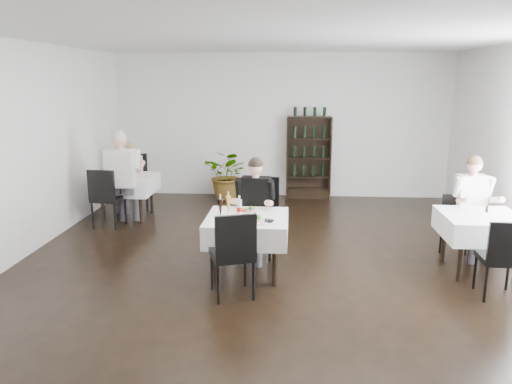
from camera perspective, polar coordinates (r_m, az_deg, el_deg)
room_shell at (r=6.15m, az=1.74°, el=3.68°), size 9.00×9.00×9.00m
wine_shelf at (r=10.51m, az=6.04°, el=3.86°), size 0.90×0.28×1.75m
main_table at (r=6.37m, az=-1.02°, el=-4.11°), size 1.03×1.03×0.77m
left_table at (r=9.25m, az=-14.54°, el=0.85°), size 0.98×0.98×0.77m
right_table at (r=7.06m, az=24.31°, el=-3.57°), size 0.98×0.98×0.77m
potted_tree at (r=10.42m, az=-3.19°, el=2.00°), size 1.19×1.13×1.04m
main_chair_far at (r=7.14m, az=0.43°, el=-2.14°), size 0.58×0.59×1.11m
main_chair_near at (r=5.69m, az=-2.58°, el=-6.61°), size 0.60×0.60×1.03m
left_chair_far at (r=9.89m, az=-13.65°, el=1.56°), size 0.59×0.60×1.06m
left_chair_near at (r=8.72m, az=-16.82°, el=-0.28°), size 0.51×0.52×1.02m
right_chair_far at (r=7.56m, az=21.89°, el=-3.27°), size 0.47×0.48×0.88m
right_chair_near at (r=6.32m, az=26.37°, el=-6.40°), size 0.44×0.45×0.95m
diner_main at (r=6.84m, az=-0.15°, el=-1.08°), size 0.57×0.58×1.43m
diner_left_far at (r=9.72m, az=-14.28°, el=2.29°), size 0.58×0.61×1.31m
diner_left_near at (r=8.70m, az=-15.05°, el=2.37°), size 0.64×0.65×1.66m
diner_right_far at (r=7.57m, az=23.61°, el=-0.76°), size 0.58×0.59×1.44m
plate_far at (r=6.53m, az=-0.97°, el=-2.16°), size 0.27×0.27×0.07m
plate_near at (r=6.07m, az=-0.28°, el=-3.32°), size 0.29×0.29×0.09m
pilsner_dark at (r=6.26m, az=-4.09°, el=-1.85°), size 0.07×0.07×0.30m
pilsner_lager at (r=6.40m, az=-3.17°, el=-1.51°), size 0.07×0.07×0.30m
coke_bottle at (r=6.30m, az=-1.92°, el=-1.85°), size 0.07×0.07×0.27m
napkin_cutlery at (r=6.13m, az=1.15°, el=-3.28°), size 0.20×0.20×0.02m
pepper_mill at (r=7.18m, az=24.88°, el=-1.77°), size 0.04×0.04×0.09m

